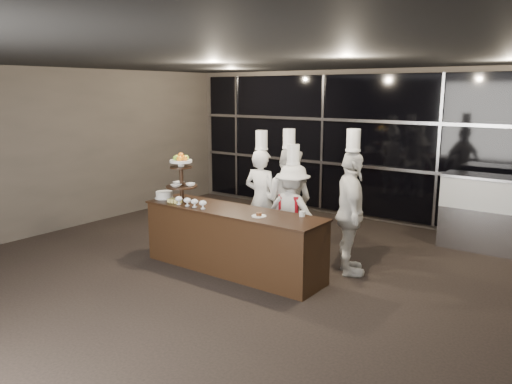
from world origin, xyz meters
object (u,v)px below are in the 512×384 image
Objects in this scene: display_stand at (181,174)px; chef_a at (261,198)px; buffet_counter at (233,240)px; display_case at (485,209)px; chef_c at (292,211)px; chef_b at (288,201)px; chef_d at (351,212)px; layer_cake at (164,195)px.

chef_a is (0.73, 1.08, -0.48)m from display_stand.
display_stand reaches higher than buffet_counter.
display_case is 0.76× the size of chef_c.
chef_a is 0.48m from chef_b.
chef_b reaches higher than display_case.
chef_c is 0.86× the size of chef_d.
chef_a is at bearing -143.98° from display_case.
layer_cake reaches higher than buffet_counter.
display_stand reaches higher than layer_cake.
buffet_counter is at bearing -100.08° from chef_b.
display_case is at bearing 44.53° from chef_c.
layer_cake is at bearing -133.36° from chef_a.
display_stand is 0.37× the size of chef_b.
buffet_counter is at bearing 2.13° from layer_cake.
display_stand is 1.80m from chef_c.
chef_c reaches higher than buffet_counter.
chef_c reaches higher than display_case.
chef_d is at bearing 32.77° from buffet_counter.
chef_d is at bearing -5.98° from chef_a.
chef_c is (0.40, 0.98, 0.29)m from buffet_counter.
display_stand is 0.55× the size of display_case.
display_stand is 0.36× the size of chef_d.
layer_cake is (-0.34, -0.05, -0.37)m from display_stand.
layer_cake is (-1.34, -0.05, 0.51)m from buffet_counter.
buffet_counter is 1.24m from chef_b.
chef_d is at bearing -11.63° from chef_b.
display_case is at bearing 39.93° from chef_b.
chef_a is at bearing 174.02° from chef_d.
display_stand is at bearing -138.76° from display_case.
buffet_counter is 1.10m from chef_c.
display_stand is 1.74m from chef_b.
chef_b is at bearing -140.07° from display_case.
layer_cake is 0.15× the size of chef_a.
display_case is (2.70, 3.24, 0.22)m from buffet_counter.
chef_b reaches higher than buffet_counter.
chef_c is at bearing -42.59° from chef_b.
layer_cake is 5.22m from display_case.
chef_b is at bearing 168.37° from chef_d.
display_stand is at bearing -123.94° from chef_a.
chef_a reaches higher than layer_cake.
chef_a is at bearing 46.64° from layer_cake.
layer_cake is 0.22× the size of display_case.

